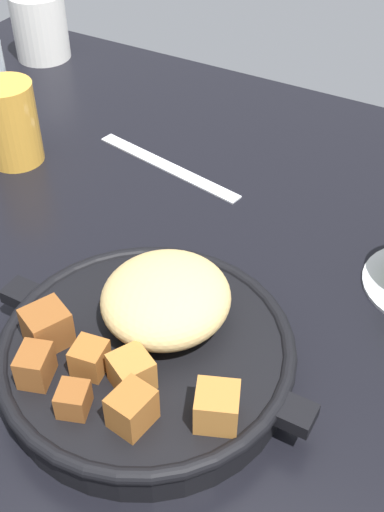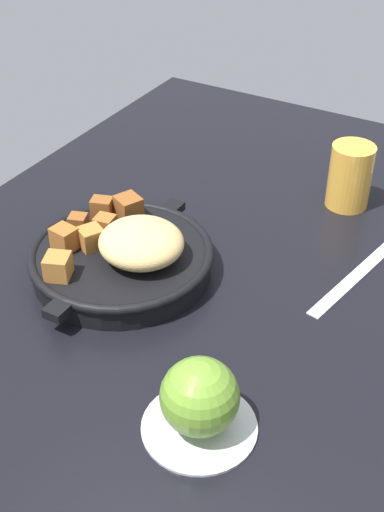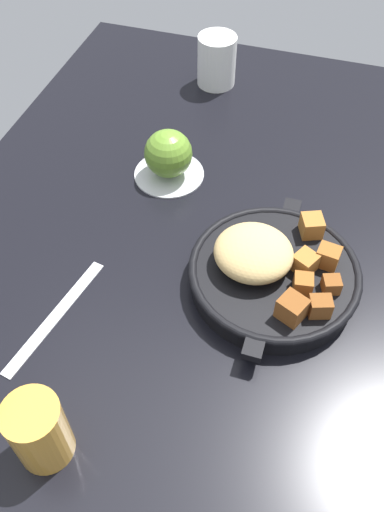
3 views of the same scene
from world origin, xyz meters
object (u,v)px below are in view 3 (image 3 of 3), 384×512
cast_iron_skillet (272,271)px  red_apple (168,154)px  butter_knife (55,316)px  white_creamer_pitcher (217,61)px  juice_glass_amber (39,431)px

cast_iron_skillet → red_apple: red_apple is taller
butter_knife → white_creamer_pitcher: bearing=5.7°
red_apple → cast_iron_skillet: bearing=-129.6°
cast_iron_skillet → butter_knife: 28.89cm
red_apple → butter_knife: red_apple is taller
juice_glass_amber → white_creamer_pitcher: bearing=1.2°
red_apple → juice_glass_amber: 46.02cm
butter_knife → juice_glass_amber: (-15.77, -6.89, 4.44)cm
butter_knife → juice_glass_amber: bearing=-145.4°
white_creamer_pitcher → juice_glass_amber: 73.55cm
white_creamer_pitcher → red_apple: bearing=179.8°
cast_iron_skillet → white_creamer_pitcher: size_ratio=2.91×
butter_knife → juice_glass_amber: juice_glass_amber is taller
butter_knife → white_creamer_pitcher: size_ratio=2.11×
cast_iron_skillet → butter_knife: (-13.52, 25.40, -2.54)cm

